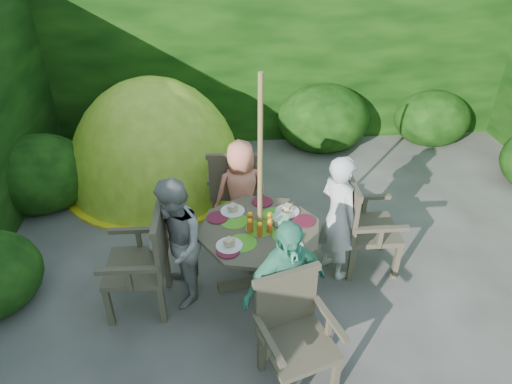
{
  "coord_description": "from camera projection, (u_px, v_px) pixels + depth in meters",
  "views": [
    {
      "loc": [
        -1.06,
        -3.24,
        3.3
      ],
      "look_at": [
        -0.71,
        0.6,
        0.85
      ],
      "focal_mm": 32.0,
      "sensor_mm": 36.0,
      "label": 1
    }
  ],
  "objects": [
    {
      "name": "ground",
      "position": [
        332.0,
        292.0,
        4.58
      ],
      "size": [
        60.0,
        60.0,
        0.0
      ],
      "primitive_type": "plane",
      "color": "#46443F",
      "rests_on": "ground"
    },
    {
      "name": "hedge_enclosure",
      "position": [
        314.0,
        123.0,
        5.03
      ],
      "size": [
        9.0,
        9.0,
        2.5
      ],
      "color": "black",
      "rests_on": "ground"
    },
    {
      "name": "patio_table",
      "position": [
        260.0,
        237.0,
        4.38
      ],
      "size": [
        1.37,
        1.37,
        0.83
      ],
      "rotation": [
        0.0,
        0.0,
        0.16
      ],
      "color": "#3F3929",
      "rests_on": "ground"
    },
    {
      "name": "parasol_pole",
      "position": [
        260.0,
        192.0,
        4.1
      ],
      "size": [
        0.05,
        0.05,
        2.2
      ],
      "primitive_type": "cylinder",
      "rotation": [
        0.0,
        0.0,
        0.16
      ],
      "color": "olive",
      "rests_on": "ground"
    },
    {
      "name": "garden_chair_right",
      "position": [
        363.0,
        223.0,
        4.64
      ],
      "size": [
        0.56,
        0.62,
        1.02
      ],
      "rotation": [
        0.0,
        0.0,
        1.55
      ],
      "color": "#3F3929",
      "rests_on": "ground"
    },
    {
      "name": "garden_chair_left",
      "position": [
        145.0,
        260.0,
        4.16
      ],
      "size": [
        0.57,
        0.63,
        1.03
      ],
      "rotation": [
        0.0,
        0.0,
        -1.59
      ],
      "color": "#3F3929",
      "rests_on": "ground"
    },
    {
      "name": "garden_chair_back",
      "position": [
        234.0,
        186.0,
        5.3
      ],
      "size": [
        0.63,
        0.57,
        0.97
      ],
      "rotation": [
        0.0,
        0.0,
        3.05
      ],
      "color": "#3F3929",
      "rests_on": "ground"
    },
    {
      "name": "garden_chair_front",
      "position": [
        294.0,
        331.0,
        3.52
      ],
      "size": [
        0.69,
        0.65,
        0.94
      ],
      "rotation": [
        0.0,
        0.0,
        0.31
      ],
      "color": "#3F3929",
      "rests_on": "ground"
    },
    {
      "name": "child_right",
      "position": [
        338.0,
        218.0,
        4.49
      ],
      "size": [
        0.51,
        0.59,
        1.36
      ],
      "primitive_type": "imported",
      "rotation": [
        0.0,
        0.0,
        2.02
      ],
      "color": "white",
      "rests_on": "ground"
    },
    {
      "name": "child_left",
      "position": [
        175.0,
        245.0,
        4.17
      ],
      "size": [
        0.61,
        0.73,
        1.32
      ],
      "primitive_type": "imported",
      "rotation": [
        0.0,
        0.0,
        -1.37
      ],
      "color": "gray",
      "rests_on": "ground"
    },
    {
      "name": "child_back",
      "position": [
        241.0,
        192.0,
        5.02
      ],
      "size": [
        0.66,
        0.49,
        1.22
      ],
      "primitive_type": "imported",
      "rotation": [
        0.0,
        0.0,
        3.34
      ],
      "color": "#F78A66",
      "rests_on": "ground"
    },
    {
      "name": "child_front",
      "position": [
        285.0,
        289.0,
        3.68
      ],
      "size": [
        0.84,
        0.62,
        1.33
      ],
      "primitive_type": "imported",
      "rotation": [
        0.0,
        0.0,
        0.44
      ],
      "color": "#4AAE86",
      "rests_on": "ground"
    },
    {
      "name": "dome_tent",
      "position": [
        159.0,
        179.0,
        6.44
      ],
      "size": [
        2.53,
        2.53,
        2.89
      ],
      "rotation": [
        0.0,
        0.0,
        -0.04
      ],
      "color": "#8BB522",
      "rests_on": "ground"
    }
  ]
}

